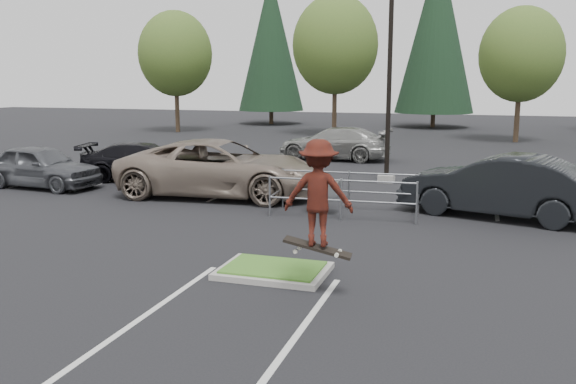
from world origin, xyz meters
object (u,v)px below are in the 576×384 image
(decid_a, at_px, (176,56))
(car_far_silver, at_px, (334,143))
(decid_b, at_px, (335,48))
(skateboarder, at_px, (318,194))
(light_pole, at_px, (390,63))
(car_r_charc, at_px, (499,186))
(car_l_black, at_px, (144,161))
(car_l_tan, at_px, (220,168))
(conif_a, at_px, (271,42))
(car_l_grey, at_px, (41,166))
(decid_c, at_px, (521,58))
(cart_corral, at_px, (329,189))
(conif_b, at_px, (437,30))

(decid_a, height_order, car_far_silver, decid_a)
(decid_b, height_order, skateboarder, decid_b)
(light_pole, distance_m, car_r_charc, 7.37)
(car_l_black, relative_size, car_far_silver, 0.91)
(light_pole, relative_size, skateboarder, 4.71)
(car_l_tan, relative_size, car_far_silver, 1.25)
(conif_a, distance_m, car_l_grey, 33.69)
(car_l_grey, bearing_deg, decid_c, -32.88)
(decid_b, bearing_deg, car_l_tan, -86.25)
(skateboarder, bearing_deg, car_l_grey, -39.83)
(car_l_black, xyz_separation_m, car_far_silver, (5.74, 8.32, 0.07))
(decid_c, xyz_separation_m, cart_corral, (-6.26, -24.00, -4.50))
(conif_b, bearing_deg, decid_b, -121.09)
(decid_a, xyz_separation_m, car_r_charc, (22.51, -23.03, -4.67))
(decid_a, bearing_deg, conif_a, 68.09)
(car_r_charc, relative_size, car_far_silver, 1.00)
(conif_a, distance_m, car_l_black, 31.42)
(cart_corral, relative_size, car_l_black, 0.85)
(light_pole, bearing_deg, decid_a, 135.75)
(car_r_charc, bearing_deg, light_pole, -126.25)
(light_pole, relative_size, car_far_silver, 1.82)
(conif_a, relative_size, car_far_silver, 2.34)
(decid_a, distance_m, cart_corral, 30.39)
(decid_a, xyz_separation_m, car_l_black, (9.24, -20.35, -4.85))
(car_l_grey, height_order, car_far_silver, car_far_silver)
(decid_b, xyz_separation_m, skateboarder, (7.21, -31.53, -4.11))
(conif_b, distance_m, car_far_silver, 23.77)
(decid_b, distance_m, car_l_black, 21.69)
(light_pole, xyz_separation_m, car_l_tan, (-5.00, -4.52, -3.59))
(car_l_black, bearing_deg, skateboarder, -151.74)
(conif_a, distance_m, car_r_charc, 38.33)
(light_pole, height_order, decid_b, light_pole)
(car_l_tan, bearing_deg, decid_b, -0.98)
(car_l_black, bearing_deg, light_pole, -90.70)
(light_pole, height_order, car_far_silver, light_pole)
(conif_a, relative_size, car_r_charc, 2.35)
(conif_a, xyz_separation_m, cart_corral, (13.73, -34.17, -6.34))
(car_l_grey, bearing_deg, car_l_black, -40.99)
(decid_b, bearing_deg, car_l_grey, -103.13)
(light_pole, height_order, decid_a, light_pole)
(decid_a, distance_m, car_l_tan, 26.69)
(decid_c, xyz_separation_m, car_l_grey, (-17.49, -22.83, -4.47))
(car_l_tan, xyz_separation_m, car_l_black, (-4.26, 2.20, -0.23))
(conif_b, bearing_deg, cart_corral, -90.45)
(decid_a, relative_size, car_l_grey, 1.93)
(conif_a, height_order, cart_corral, conif_a)
(car_l_tan, bearing_deg, decid_c, -29.86)
(decid_a, xyz_separation_m, decid_b, (12.00, 0.50, 0.46))
(car_l_tan, relative_size, car_r_charc, 1.25)
(conif_a, bearing_deg, car_l_black, -80.20)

